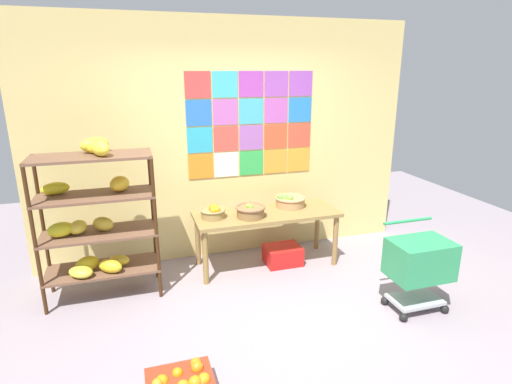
{
  "coord_description": "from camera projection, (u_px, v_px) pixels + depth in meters",
  "views": [
    {
      "loc": [
        -1.12,
        -3.01,
        2.23
      ],
      "look_at": [
        0.13,
        1.02,
        0.97
      ],
      "focal_mm": 29.12,
      "sensor_mm": 36.0,
      "label": 1
    }
  ],
  "objects": [
    {
      "name": "fruit_basket_back_left",
      "position": [
        290.0,
        201.0,
        4.91
      ],
      "size": [
        0.36,
        0.36,
        0.17
      ],
      "color": "#AD8153",
      "rests_on": "display_table"
    },
    {
      "name": "back_wall_with_art",
      "position": [
        228.0,
        141.0,
        4.88
      ],
      "size": [
        4.53,
        0.07,
        2.79
      ],
      "color": "#DCC373",
      "rests_on": "ground"
    },
    {
      "name": "shopping_cart",
      "position": [
        419.0,
        262.0,
        3.87
      ],
      "size": [
        0.56,
        0.44,
        0.84
      ],
      "rotation": [
        0.0,
        0.0,
        -0.19
      ],
      "color": "black",
      "rests_on": "ground"
    },
    {
      "name": "produce_crate_under_table",
      "position": [
        283.0,
        255.0,
        4.91
      ],
      "size": [
        0.41,
        0.33,
        0.21
      ],
      "primitive_type": "cube",
      "color": "red",
      "rests_on": "ground"
    },
    {
      "name": "ground",
      "position": [
        276.0,
        328.0,
        3.71
      ],
      "size": [
        9.37,
        9.37,
        0.0
      ],
      "primitive_type": "plane",
      "color": "gray"
    },
    {
      "name": "fruit_basket_left",
      "position": [
        250.0,
        211.0,
        4.57
      ],
      "size": [
        0.33,
        0.33,
        0.16
      ],
      "color": "olive",
      "rests_on": "display_table"
    },
    {
      "name": "banana_shelf_unit",
      "position": [
        95.0,
        214.0,
        4.01
      ],
      "size": [
        1.1,
        0.54,
        1.6
      ],
      "color": "#3B210D",
      "rests_on": "ground"
    },
    {
      "name": "display_table",
      "position": [
        267.0,
        219.0,
        4.75
      ],
      "size": [
        1.65,
        0.61,
        0.65
      ],
      "color": "olive",
      "rests_on": "ground"
    },
    {
      "name": "fruit_basket_centre",
      "position": [
        213.0,
        212.0,
        4.54
      ],
      "size": [
        0.28,
        0.28,
        0.16
      ],
      "color": "olive",
      "rests_on": "display_table"
    }
  ]
}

